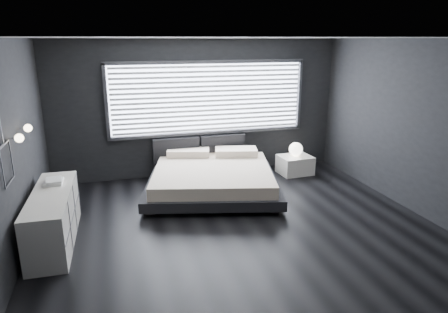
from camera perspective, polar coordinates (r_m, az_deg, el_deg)
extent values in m
plane|color=black|center=(6.23, 2.17, -10.13)|extent=(6.00, 6.00, 0.00)
plane|color=white|center=(5.57, 2.49, 16.59)|extent=(6.00, 6.00, 0.00)
cube|color=black|center=(8.34, -3.59, 6.87)|extent=(6.00, 0.04, 2.80)
cube|color=black|center=(3.38, 17.12, -8.58)|extent=(6.00, 0.04, 2.80)
cube|color=black|center=(5.61, -28.24, 0.15)|extent=(0.04, 5.50, 2.80)
cube|color=black|center=(7.24, 25.59, 3.80)|extent=(0.04, 5.50, 2.80)
cube|color=white|center=(8.33, -2.23, 8.35)|extent=(4.00, 0.02, 1.38)
cube|color=#47474C|center=(8.07, -16.51, 7.42)|extent=(0.06, 0.08, 1.48)
cube|color=#47474C|center=(9.00, 10.68, 8.69)|extent=(0.06, 0.08, 1.48)
cube|color=#47474C|center=(8.23, -2.24, 13.36)|extent=(4.14, 0.08, 0.06)
cube|color=#47474C|center=(8.44, -2.13, 3.41)|extent=(4.14, 0.08, 0.06)
cube|color=silver|center=(8.27, -2.13, 8.29)|extent=(3.94, 0.03, 1.32)
cube|color=black|center=(8.32, -6.84, 0.91)|extent=(0.96, 0.16, 0.52)
cube|color=black|center=(8.53, -0.20, 1.41)|extent=(0.96, 0.16, 0.52)
cylinder|color=silver|center=(5.60, -27.92, 2.29)|extent=(0.10, 0.02, 0.02)
sphere|color=#FFE5B7|center=(5.58, -27.22, 2.36)|extent=(0.11, 0.11, 0.11)
cylinder|color=silver|center=(6.17, -26.85, 3.60)|extent=(0.10, 0.02, 0.02)
sphere|color=#FFE5B7|center=(6.16, -26.22, 3.66)|extent=(0.11, 0.11, 0.11)
cube|color=#47474C|center=(5.20, -29.33, 3.98)|extent=(0.01, 0.02, 0.46)
cube|color=#47474C|center=(5.27, -28.92, 1.48)|extent=(0.01, 0.46, 0.02)
cube|color=#47474C|center=(5.39, -28.25, -3.24)|extent=(0.01, 0.46, 0.02)
cube|color=#47474C|center=(5.54, -28.10, -0.22)|extent=(0.01, 0.02, 0.46)
cube|color=#47474C|center=(5.11, -29.10, -1.65)|extent=(0.01, 0.02, 0.46)
cube|color=black|center=(6.79, -10.40, -7.66)|extent=(0.16, 0.16, 0.09)
cube|color=black|center=(6.80, 7.28, -7.47)|extent=(0.16, 0.16, 0.09)
cube|color=black|center=(8.49, -8.67, -2.56)|extent=(0.16, 0.16, 0.09)
cube|color=black|center=(8.50, 5.33, -2.42)|extent=(0.16, 0.16, 0.09)
cube|color=black|center=(7.52, -1.62, -3.86)|extent=(2.87, 2.79, 0.17)
cube|color=beige|center=(7.45, -1.63, -2.45)|extent=(2.58, 2.58, 0.22)
cube|color=beige|center=(8.22, -5.11, 0.63)|extent=(0.93, 0.65, 0.14)
cube|color=beige|center=(8.23, 1.72, 0.69)|extent=(0.93, 0.65, 0.14)
cube|color=white|center=(8.68, 10.10, -1.17)|extent=(0.70, 0.60, 0.39)
sphere|color=white|center=(8.61, 10.22, 1.04)|extent=(0.29, 0.29, 0.29)
cube|color=white|center=(6.17, -23.16, -7.99)|extent=(0.56, 1.87, 0.74)
cube|color=#47474C|center=(6.13, -20.72, -7.86)|extent=(0.05, 1.83, 0.72)
cube|color=white|center=(6.40, -23.17, -3.36)|extent=(0.25, 0.33, 0.04)
cube|color=white|center=(6.37, -23.14, -3.12)|extent=(0.24, 0.31, 0.03)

